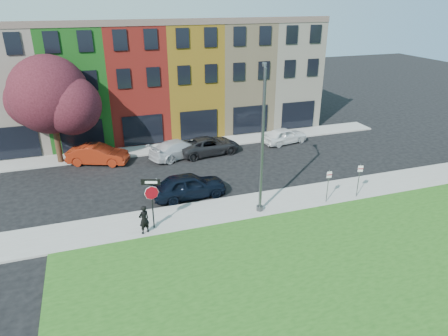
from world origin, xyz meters
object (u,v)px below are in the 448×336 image
object	(u,v)px
man	(144,220)
sedan_near	(189,185)
stop_sign	(152,194)
street_lamp	(262,143)

from	to	relation	value
man	sedan_near	xyz separation A→B (m)	(3.43, 3.64, -0.14)
stop_sign	street_lamp	xyz separation A→B (m)	(6.52, 0.09, 2.18)
man	sedan_near	distance (m)	5.00
man	street_lamp	distance (m)	7.91
stop_sign	street_lamp	world-z (taller)	street_lamp
sedan_near	street_lamp	xyz separation A→B (m)	(3.66, -3.16, 3.62)
sedan_near	stop_sign	bearing A→B (deg)	135.45
man	street_lamp	bearing A→B (deg)	159.81
stop_sign	sedan_near	xyz separation A→B (m)	(2.86, 3.25, -1.44)
stop_sign	street_lamp	bearing A→B (deg)	19.95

